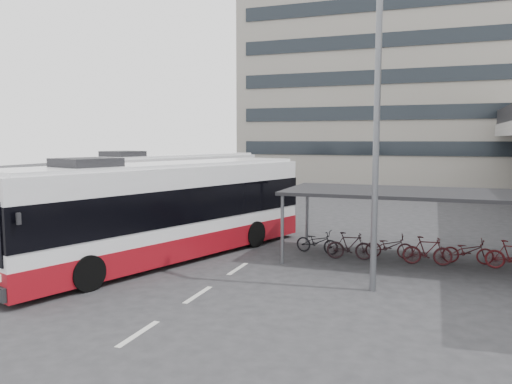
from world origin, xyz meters
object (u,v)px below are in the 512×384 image
(pedestrian, at_px, (145,221))
(lamp_post, at_px, (373,112))
(bus_teal, at_px, (169,186))
(bus_main, at_px, (165,211))

(pedestrian, relative_size, lamp_post, 0.18)
(bus_teal, height_order, lamp_post, lamp_post)
(bus_main, distance_m, pedestrian, 4.02)
(lamp_post, bearing_deg, bus_main, -169.21)
(pedestrian, bearing_deg, bus_main, -128.94)
(bus_main, relative_size, bus_teal, 0.99)
(bus_teal, bearing_deg, pedestrian, -55.08)
(bus_main, relative_size, pedestrian, 8.02)
(bus_main, height_order, bus_teal, bus_teal)
(bus_teal, distance_m, lamp_post, 16.07)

